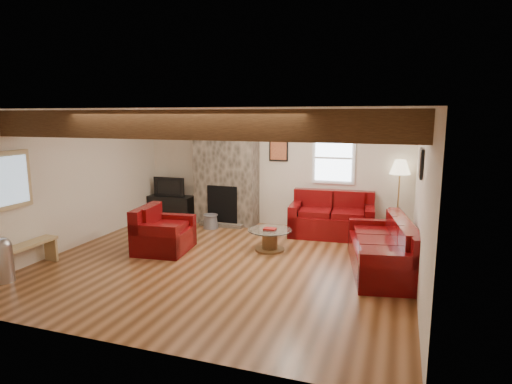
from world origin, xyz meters
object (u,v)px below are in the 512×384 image
(television, at_px, (171,186))
(floor_lamp, at_px, (400,171))
(armchair_red, at_px, (164,229))
(tv_cabinet, at_px, (171,207))
(sofa_three, at_px, (382,246))
(coffee_table, at_px, (270,240))
(loveseat, at_px, (332,215))

(television, xyz_separation_m, floor_lamp, (5.14, 0.02, 0.57))
(armchair_red, bearing_deg, tv_cabinet, 20.36)
(sofa_three, xyz_separation_m, coffee_table, (-1.97, 0.41, -0.21))
(sofa_three, xyz_separation_m, armchair_red, (-3.77, -0.23, -0.00))
(loveseat, height_order, coffee_table, loveseat)
(loveseat, xyz_separation_m, floor_lamp, (1.26, 0.32, 0.90))
(coffee_table, distance_m, floor_lamp, 2.96)
(sofa_three, xyz_separation_m, tv_cabinet, (-4.93, 2.04, -0.14))
(sofa_three, distance_m, armchair_red, 3.78)
(television, bearing_deg, tv_cabinet, 0.00)
(coffee_table, bearing_deg, tv_cabinet, 151.10)
(armchair_red, xyz_separation_m, coffee_table, (1.81, 0.64, -0.21))
(loveseat, distance_m, floor_lamp, 1.58)
(loveseat, xyz_separation_m, coffee_table, (-0.91, -1.34, -0.25))
(sofa_three, relative_size, tv_cabinet, 1.94)
(loveseat, relative_size, armchair_red, 1.67)
(armchair_red, distance_m, floor_lamp, 4.69)
(sofa_three, relative_size, floor_lamp, 1.34)
(floor_lamp, bearing_deg, tv_cabinet, -179.78)
(loveseat, distance_m, armchair_red, 3.36)
(loveseat, xyz_separation_m, tv_cabinet, (-3.87, 0.30, -0.17))
(sofa_three, bearing_deg, loveseat, -159.47)
(coffee_table, xyz_separation_m, tv_cabinet, (-2.96, 1.64, 0.07))
(sofa_three, xyz_separation_m, loveseat, (-1.06, 1.74, 0.04))
(tv_cabinet, bearing_deg, loveseat, -4.43)
(coffee_table, xyz_separation_m, floor_lamp, (2.17, 1.66, 1.15))
(television, bearing_deg, sofa_three, -22.51)
(sofa_three, relative_size, loveseat, 1.26)
(armchair_red, bearing_deg, floor_lamp, -66.63)
(television, bearing_deg, loveseat, -4.43)
(loveseat, bearing_deg, coffee_table, -128.56)
(sofa_three, distance_m, tv_cabinet, 5.34)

